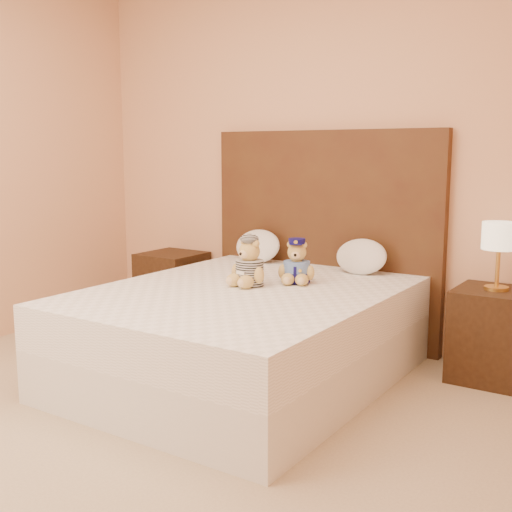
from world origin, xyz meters
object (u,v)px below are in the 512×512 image
(nightstand_right, at_px, (493,335))
(pillow_right, at_px, (361,255))
(nightstand_left, at_px, (173,287))
(pillow_left, at_px, (258,245))
(teddy_prisoner, at_px, (250,262))
(teddy_police, at_px, (297,261))
(bed, at_px, (244,334))
(lamp, at_px, (499,239))

(nightstand_right, bearing_deg, pillow_right, 178.04)
(nightstand_left, xyz_separation_m, pillow_left, (0.80, 0.03, 0.40))
(nightstand_left, relative_size, teddy_prisoner, 1.89)
(pillow_right, bearing_deg, pillow_left, 180.00)
(nightstand_left, distance_m, teddy_police, 1.55)
(teddy_prisoner, bearing_deg, bed, -65.26)
(nightstand_left, distance_m, teddy_prisoner, 1.47)
(bed, height_order, lamp, lamp)
(pillow_left, bearing_deg, nightstand_left, -177.86)
(pillow_left, bearing_deg, bed, -61.66)
(teddy_police, distance_m, pillow_right, 0.54)
(pillow_left, bearing_deg, teddy_prisoner, -60.15)
(nightstand_left, height_order, pillow_right, pillow_right)
(bed, relative_size, teddy_prisoner, 6.88)
(nightstand_left, xyz_separation_m, nightstand_right, (2.50, 0.00, 0.00))
(teddy_prisoner, bearing_deg, pillow_left, 128.44)
(nightstand_right, height_order, pillow_right, pillow_right)
(teddy_prisoner, bearing_deg, nightstand_right, 37.24)
(nightstand_left, bearing_deg, teddy_police, -18.50)
(nightstand_left, relative_size, teddy_police, 2.01)
(pillow_left, bearing_deg, pillow_right, 0.00)
(teddy_police, bearing_deg, teddy_prisoner, -153.24)
(teddy_police, relative_size, pillow_right, 0.77)
(lamp, height_order, pillow_right, lamp)
(nightstand_left, xyz_separation_m, teddy_prisoner, (1.22, -0.70, 0.42))
(nightstand_left, bearing_deg, nightstand_right, 0.00)
(teddy_police, xyz_separation_m, pillow_right, (0.20, 0.51, -0.01))
(lamp, distance_m, pillow_left, 1.71)
(bed, xyz_separation_m, teddy_prisoner, (-0.03, 0.10, 0.42))
(nightstand_left, bearing_deg, pillow_left, 2.14)
(lamp, relative_size, pillow_left, 1.09)
(bed, distance_m, nightstand_right, 1.48)
(lamp, bearing_deg, nightstand_left, 180.00)
(nightstand_left, distance_m, pillow_right, 1.67)
(nightstand_left, bearing_deg, lamp, 0.00)
(pillow_left, bearing_deg, nightstand_right, -1.01)
(lamp, bearing_deg, teddy_prisoner, -151.35)
(nightstand_left, distance_m, pillow_left, 0.90)
(nightstand_right, relative_size, pillow_left, 1.50)
(lamp, bearing_deg, pillow_right, 178.04)
(nightstand_right, distance_m, lamp, 0.57)
(teddy_prisoner, relative_size, pillow_left, 0.79)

